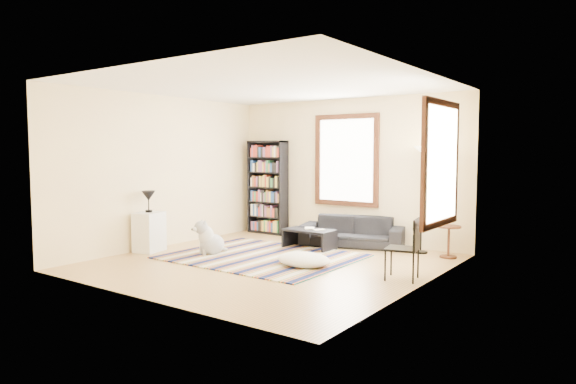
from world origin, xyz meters
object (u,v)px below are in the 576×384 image
Objects in this scene: bookshelf at (268,187)px; coffee_table at (309,239)px; floor_lamp at (422,200)px; floor_cushion at (304,260)px; folding_chair at (402,249)px; dog at (212,237)px; side_table at (449,242)px; white_cabinet at (149,232)px; sofa at (352,231)px.

bookshelf is 2.15m from coffee_table.
bookshelf is 1.08× the size of floor_lamp.
folding_chair reaches higher than floor_cushion.
dog is (0.64, -2.38, -0.70)m from bookshelf.
side_table is 5.17m from white_cabinet.
bookshelf is at bearing 175.90° from side_table.
floor_lamp is at bearing 19.82° from white_cabinet.
floor_cushion is at bearing 173.50° from folding_chair.
sofa is 2.56m from folding_chair.
floor_lamp reaches higher than folding_chair.
sofa is at bearing 74.80° from dog.
side_table is 4.00m from dog.
floor_lamp is at bearing 59.19° from dog.
coffee_table is 1.29× the size of white_cabinet.
bookshelf reaches higher than floor_lamp.
floor_lamp is 3.69m from dog.
folding_chair is (1.55, 0.13, 0.32)m from floor_cushion.
white_cabinet reaches higher than sofa.
white_cabinet is at bearing -135.91° from dog.
folding_chair is (2.27, -1.13, 0.25)m from coffee_table.
white_cabinet is at bearing 177.95° from folding_chair.
floor_cushion is at bearing -2.50° from white_cabinet.
folding_chair is 3.37m from dog.
bookshelf is 3.44m from floor_cushion.
side_table is at bearing 50.70° from floor_cushion.
white_cabinet is at bearing -139.66° from coffee_table.
sofa is at bearing 55.09° from coffee_table.
sofa is 3.22× the size of dog.
dog is at bearing 8.42° from white_cabinet.
floor_cushion is 1.01× the size of folding_chair.
bookshelf reaches higher than folding_chair.
floor_cushion is 1.61× the size of side_table.
side_table is (1.60, 1.95, 0.16)m from floor_cushion.
floor_lamp is at bearing 167.16° from side_table.
white_cabinet is at bearing -99.15° from bookshelf.
bookshelf is 2.33× the size of folding_chair.
floor_lamp is 3.14× the size of dog.
white_cabinet is 1.18× the size of dog.
dog is at bearing 173.32° from folding_chair.
white_cabinet is at bearing -146.15° from floor_lamp.
floor_lamp is at bearing -11.94° from sofa.
dog is (-3.35, -0.27, -0.13)m from folding_chair.
floor_lamp reaches higher than white_cabinet.
coffee_table is 1.67× the size of side_table.
white_cabinet is 1.19m from dog.
white_cabinet is at bearing -150.50° from side_table.
coffee_table is at bearing 119.79° from floor_cushion.
dog is at bearing -127.79° from coffee_table.
coffee_table is 1.52× the size of dog.
sofa is 2.12× the size of coffee_table.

